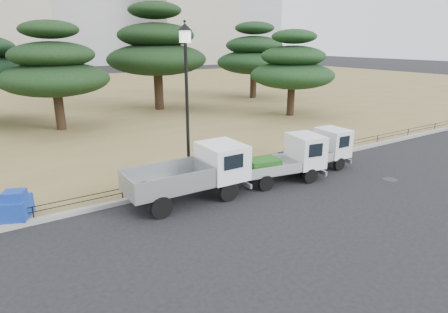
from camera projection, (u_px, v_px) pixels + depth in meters
ground at (253, 204)px, 13.81m from camera, size 220.00×220.00×0.00m
lawn at (75, 98)px, 38.43m from camera, size 120.00×56.00×0.15m
curb at (216, 180)px, 15.88m from camera, size 120.00×0.25×0.16m
truck_large at (194, 171)px, 13.89m from camera, size 4.58×1.88×1.99m
truck_kei_front at (287, 159)px, 15.89m from camera, size 3.82×2.08×1.92m
truck_kei_rear at (319, 150)px, 17.33m from camera, size 3.48×1.57×1.81m
street_lamp at (186, 79)px, 14.27m from camera, size 0.56×0.56×6.23m
pipe_fence at (215, 171)px, 15.89m from camera, size 38.00×0.04×0.40m
tarp_pile at (7, 207)px, 12.27m from camera, size 1.70×1.50×0.93m
manhole at (390, 180)px, 16.18m from camera, size 0.60×0.60×0.01m
pine_center_left at (54, 68)px, 23.52m from camera, size 6.72×6.72×6.84m
pine_center_right at (157, 49)px, 30.57m from camera, size 8.11×8.11×8.61m
pine_east_near at (293, 67)px, 28.35m from camera, size 6.38×6.38×6.45m
pine_east_far at (254, 55)px, 37.25m from camera, size 7.38×7.38×7.42m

